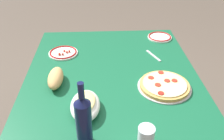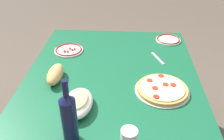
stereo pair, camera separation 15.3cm
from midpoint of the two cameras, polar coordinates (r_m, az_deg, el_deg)
The scene contains 9 objects.
dining_table at distance 1.61m, azimuth -2.74°, elevation -3.95°, with size 1.31×1.07×0.70m.
pepperoni_pizza at distance 1.44m, azimuth 9.01°, elevation -3.62°, with size 0.31×0.31×0.03m.
baked_pasta_dish at distance 1.27m, azimuth -9.66°, elevation -7.95°, with size 0.24×0.15×0.08m.
wine_bottle at distance 1.06m, azimuth -10.78°, elevation -11.43°, with size 0.07×0.07×0.32m.
water_glass at distance 1.06m, azimuth 3.51°, elevation -15.90°, with size 0.07×0.07×0.13m, color silver.
side_plate_near at distance 1.81m, azimuth -13.55°, elevation 3.84°, with size 0.21×0.21×0.02m.
side_plate_far at distance 2.02m, azimuth 8.77°, elevation 7.47°, with size 0.19×0.19×0.02m.
bread_loaf at distance 1.50m, azimuth -15.72°, elevation -1.88°, with size 0.21×0.09×0.08m, color tan.
fork_right at distance 1.75m, azimuth 7.03°, elevation 3.23°, with size 0.17×0.02×0.01m, color #B7B7BC.
Camera 1 is at (1.29, -0.07, 1.56)m, focal length 39.77 mm.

